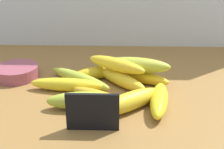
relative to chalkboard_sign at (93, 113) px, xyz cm
name	(u,v)px	position (x,y,z in cm)	size (l,w,h in cm)	color
counter_top	(99,99)	(-0.10, 15.85, -5.36)	(110.00, 76.00, 3.00)	olive
chalkboard_sign	(93,113)	(0.00, 0.00, 0.00)	(11.00, 1.80, 8.40)	black
fruit_bowl	(17,72)	(-24.26, 25.20, -2.14)	(12.30, 12.30, 3.43)	#954757
banana_0	(130,101)	(7.76, 8.17, -1.66)	(18.40, 4.38, 4.38)	yellow
banana_1	(138,76)	(10.41, 23.37, -2.10)	(18.37, 3.52, 3.52)	yellow
banana_2	(159,100)	(14.75, 9.40, -1.82)	(16.30, 4.08, 4.08)	yellow
banana_3	(79,78)	(-5.73, 21.65, -2.24)	(20.91, 3.23, 3.23)	#A4B737
banana_4	(120,79)	(5.39, 21.17, -1.95)	(18.50, 3.81, 3.81)	yellow
banana_5	(82,100)	(-3.28, 8.41, -1.74)	(16.78, 4.24, 4.24)	#A1B431
banana_6	(102,98)	(1.03, 10.87, -2.25)	(16.96, 3.21, 3.21)	gold
banana_7	(98,72)	(-0.96, 25.27, -2.04)	(15.67, 3.64, 3.64)	gold
banana_8	(67,85)	(-8.33, 17.24, -2.07)	(19.80, 3.58, 3.58)	yellow
banana_9	(116,64)	(4.36, 22.27, 1.74)	(17.61, 3.58, 3.58)	yellow
banana_10	(137,65)	(10.01, 22.25, 1.71)	(18.06, 4.10, 4.10)	gold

